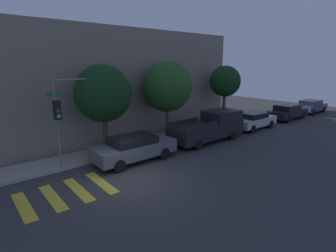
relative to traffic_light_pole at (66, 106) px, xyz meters
name	(u,v)px	position (x,y,z in m)	size (l,w,h in m)	color
ground_plane	(133,181)	(1.52, -3.37, -3.19)	(60.00, 60.00, 0.00)	#333335
sidewalk	(93,155)	(1.52, 0.86, -3.12)	(26.00, 2.06, 0.14)	gray
building_row	(61,86)	(1.52, 5.29, 0.54)	(26.00, 6.00, 7.47)	slate
crosswalk	(66,193)	(-1.19, -2.57, -3.19)	(3.57, 2.60, 0.00)	gold
traffic_light_pole	(66,106)	(0.00, 0.00, 0.00)	(2.44, 0.56, 4.58)	slate
sedan_near_corner	(134,148)	(2.97, -1.27, -2.43)	(4.56, 1.83, 1.41)	#4C5156
pickup_truck	(210,127)	(9.07, -1.27, -2.21)	(5.63, 1.97, 1.97)	black
sedan_middle	(253,120)	(14.31, -1.27, -2.46)	(4.20, 1.81, 1.35)	#B7BABF
sedan_far_end	(287,111)	(20.02, -1.27, -2.44)	(4.64, 1.85, 1.42)	black
sedan_tail_of_row	(311,106)	(25.15, -1.27, -2.46)	(4.33, 1.80, 1.38)	#2D3351
tree_near_corner	(103,94)	(2.23, 0.57, 0.37)	(3.15, 3.15, 5.15)	#42301E
tree_midblock	(167,87)	(6.80, 0.57, 0.51)	(3.29, 3.29, 5.35)	brown
tree_far_end	(225,82)	(12.80, 0.57, 0.57)	(2.46, 2.46, 5.03)	brown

